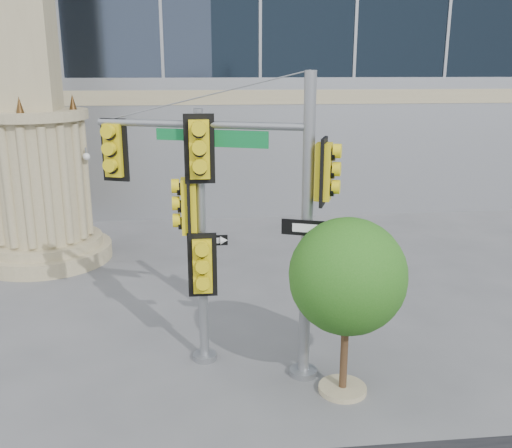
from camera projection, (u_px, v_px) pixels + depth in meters
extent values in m
plane|color=#545456|center=(240.00, 391.00, 11.77)|extent=(120.00, 120.00, 0.00)
cylinder|color=tan|center=(47.00, 252.00, 19.71)|extent=(4.40, 4.40, 0.50)
cylinder|color=tan|center=(46.00, 241.00, 19.60)|extent=(3.80, 3.80, 0.30)
cylinder|color=tan|center=(39.00, 180.00, 19.03)|extent=(3.00, 3.00, 4.00)
cylinder|color=tan|center=(32.00, 115.00, 18.45)|extent=(3.50, 3.50, 0.30)
cone|color=#472D14|center=(73.00, 102.00, 18.47)|extent=(0.24, 0.24, 0.50)
cylinder|color=slate|center=(303.00, 372.00, 12.38)|extent=(0.60, 0.60, 0.13)
cylinder|color=slate|center=(307.00, 234.00, 11.53)|extent=(0.23, 0.23, 6.40)
cylinder|color=slate|center=(199.00, 124.00, 11.50)|extent=(4.25, 1.71, 0.15)
cube|color=#0D7233|center=(235.00, 139.00, 11.37)|extent=(1.31, 0.53, 0.34)
cube|color=yellow|center=(115.00, 150.00, 12.11)|extent=(0.65, 0.49, 1.33)
cube|color=yellow|center=(323.00, 172.00, 11.12)|extent=(0.49, 0.65, 1.33)
cube|color=black|center=(306.00, 228.00, 11.35)|extent=(0.93, 0.37, 0.32)
cube|color=maroon|center=(305.00, 263.00, 11.55)|extent=(0.33, 0.15, 0.49)
cylinder|color=slate|center=(205.00, 356.00, 13.03)|extent=(0.54, 0.54, 0.14)
cylinder|color=slate|center=(202.00, 241.00, 12.29)|extent=(0.20, 0.20, 5.65)
cube|color=yellow|center=(199.00, 149.00, 11.50)|extent=(0.62, 0.32, 1.41)
cube|color=yellow|center=(189.00, 206.00, 12.05)|extent=(0.32, 0.62, 1.41)
cube|color=yellow|center=(202.00, 265.00, 12.17)|extent=(0.62, 0.32, 1.41)
cube|color=black|center=(211.00, 240.00, 12.16)|extent=(0.70, 0.04, 0.23)
cylinder|color=tan|center=(342.00, 389.00, 11.75)|extent=(0.99, 0.99, 0.11)
cylinder|color=#382314|center=(344.00, 348.00, 11.50)|extent=(0.15, 0.15, 1.98)
sphere|color=#236216|center=(348.00, 276.00, 11.08)|extent=(2.31, 2.31, 2.31)
sphere|color=#236216|center=(367.00, 286.00, 11.48)|extent=(1.43, 1.43, 1.43)
sphere|color=#236216|center=(331.00, 295.00, 10.85)|extent=(1.21, 1.21, 1.21)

